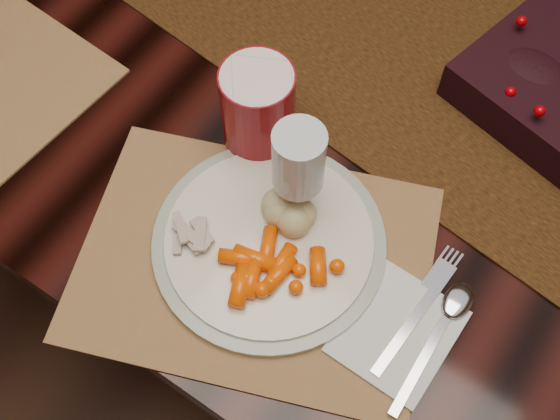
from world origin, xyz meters
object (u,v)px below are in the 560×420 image
Objects in this scene: dining_table at (383,217)px; mashed_potatoes at (294,203)px; baby_carrots at (271,268)px; red_cup at (258,109)px; napkin at (398,332)px; turkey_shreds at (190,236)px; placemat_main at (255,262)px; wine_glass at (298,178)px; dinner_plate at (269,242)px.

dining_table is 0.49m from mashed_potatoes.
baby_carrots is 0.20m from red_cup.
dining_table is 0.52m from napkin.
mashed_potatoes is at bearing -97.19° from dining_table.
turkey_shreds is at bearing -128.71° from mashed_potatoes.
turkey_shreds is at bearing 177.21° from placemat_main.
wine_glass reaches higher than dining_table.
dining_table is 4.42× the size of placemat_main.
red_cup is 0.12m from wine_glass.
dinner_plate is 0.05m from baby_carrots.
dinner_plate is 2.23× the size of red_cup.
mashed_potatoes is at bearing 105.76° from baby_carrots.
wine_glass is at bearing 67.01° from placemat_main.
dinner_plate is at bearing -92.25° from wine_glass.
mashed_potatoes is (0.00, 0.07, 0.04)m from placemat_main.
red_cup is (-0.02, 0.17, 0.04)m from turkey_shreds.
mashed_potatoes is (-0.02, 0.08, 0.01)m from baby_carrots.
dinner_plate is at bearing 178.30° from napkin.
mashed_potatoes reaches higher than baby_carrots.
turkey_shreds is (-0.08, -0.10, -0.01)m from mashed_potatoes.
turkey_shreds is 0.18m from red_cup.
wine_glass reaches higher than napkin.
dining_table is at bearing 82.81° from mashed_potatoes.
dining_table is 13.45× the size of napkin.
wine_glass reaches higher than placemat_main.
turkey_shreds reaches higher than dining_table.
wine_glass reaches higher than turkey_shreds.
red_cup is at bearing 147.48° from wine_glass.
wine_glass reaches higher than mashed_potatoes.
turkey_shreds is (-0.07, -0.02, 0.02)m from placemat_main.
napkin is (0.15, 0.02, -0.02)m from baby_carrots.
baby_carrots is at bearing -169.88° from napkin.
napkin is at bearing -2.99° from dinner_plate.
napkin is at bearing -14.58° from placemat_main.
baby_carrots is 1.54× the size of mashed_potatoes.
mashed_potatoes is at bearing 86.28° from dinner_plate.
baby_carrots is at bearing 10.20° from turkey_shreds.
placemat_main is 0.04m from baby_carrots.
napkin is at bearing -17.71° from mashed_potatoes.
dining_table is at bearing 88.29° from baby_carrots.
dinner_plate is at bearing -96.66° from dining_table.
dinner_plate is 4.45× the size of turkey_shreds.
turkey_shreds is at bearing -169.80° from baby_carrots.
placemat_main is 0.08m from mashed_potatoes.
baby_carrots reaches higher than dining_table.
mashed_potatoes is 0.59× the size of red_cup.
dinner_plate is at bearing 34.19° from turkey_shreds.
turkey_shreds is (-0.11, -0.36, 0.40)m from dining_table.
wine_glass reaches higher than red_cup.
mashed_potatoes is at bearing -84.14° from wine_glass.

